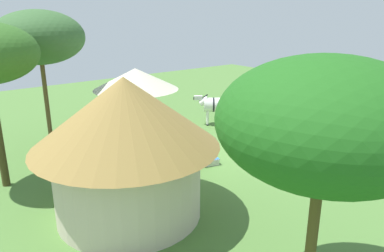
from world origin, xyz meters
name	(u,v)px	position (x,y,z in m)	size (l,w,h in m)	color
ground_plane	(222,151)	(0.00, 0.00, 0.00)	(36.00, 36.00, 0.00)	#4F7937
thatched_hut	(127,141)	(-1.89, 5.13, 2.11)	(4.85, 4.85, 3.78)	beige
shade_umbrella	(136,79)	(2.50, 2.32, 2.81)	(3.32, 3.32, 3.22)	#40322B
patio_dining_table	(138,131)	(2.50, 2.32, 0.66)	(1.73, 1.19, 0.74)	silver
patio_chair_east_end	(171,133)	(1.85, 1.16, 0.52)	(0.59, 0.58, 0.90)	silver
patio_chair_west_end	(105,138)	(3.00, 3.55, 0.52)	(0.57, 0.55, 0.90)	white
guest_beside_umbrella	(100,116)	(4.47, 3.06, 0.98)	(0.56, 0.35, 1.64)	black
standing_watcher	(309,121)	(-1.72, -3.16, 1.07)	(0.57, 0.42, 1.78)	black
striped_lounge_chair	(207,157)	(-0.59, 1.26, 0.25)	(0.75, 0.94, 0.60)	#2E6CB1
zebra_nearest_camera	(262,120)	(-0.17, -2.12, 0.96)	(2.35, 0.82, 1.49)	silver
zebra_by_umbrella	(218,105)	(2.85, -2.31, 0.98)	(1.52, 1.77, 1.52)	silver
acacia_tree_left_background	(39,38)	(4.58, 5.16, 4.38)	(3.36, 3.36, 5.40)	brown
acacia_tree_right_background	(325,122)	(-6.78, 4.05, 3.58)	(3.63, 3.63, 4.68)	#4D441D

